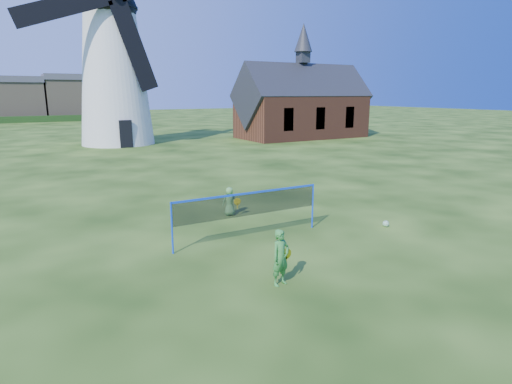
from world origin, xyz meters
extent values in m
plane|color=black|center=(0.00, 0.00, 0.00)|extent=(220.00, 220.00, 0.00)
ellipsoid|color=black|center=(1.88, 29.14, 11.68)|extent=(4.59, 4.59, 3.44)
cylinder|color=black|center=(1.88, 29.14, 11.68)|extent=(4.76, 4.76, 0.19)
cube|color=black|center=(1.88, 26.01, 1.17)|extent=(1.06, 0.13, 2.34)
cube|color=black|center=(1.88, 26.65, 5.31)|extent=(0.74, 0.13, 0.96)
cube|color=black|center=(1.88, 27.16, 8.70)|extent=(0.64, 0.13, 0.85)
cylinder|color=black|center=(1.88, 31.79, 12.63)|extent=(2.34, 0.13, 2.34)
cylinder|color=black|center=(1.88, 31.26, 12.63)|extent=(0.15, 1.91, 0.15)
cube|color=black|center=(-2.05, 26.64, 11.01)|extent=(7.52, 0.11, 3.75)
cube|color=black|center=(3.18, 26.64, 8.38)|extent=(3.75, 0.11, 7.52)
cube|color=brown|center=(19.91, 25.90, 2.13)|extent=(12.81, 6.40, 4.27)
cube|color=#2D3035|center=(19.91, 25.90, 4.27)|extent=(13.45, 6.52, 6.52)
cube|color=#2D3035|center=(19.91, 25.90, 8.06)|extent=(1.07, 1.07, 1.07)
cone|color=#2D3035|center=(19.91, 25.90, 9.99)|extent=(1.81, 1.81, 2.78)
cube|color=black|center=(16.18, 22.75, 2.13)|extent=(1.07, 0.11, 2.13)
cube|color=black|center=(19.91, 22.75, 2.13)|extent=(1.07, 0.11, 2.13)
cube|color=black|center=(23.65, 22.75, 2.13)|extent=(1.07, 0.11, 2.13)
cylinder|color=blue|center=(-2.63, 0.40, 0.78)|extent=(0.05, 0.05, 1.55)
cylinder|color=blue|center=(2.37, 0.40, 0.78)|extent=(0.05, 0.05, 1.55)
cube|color=black|center=(-0.13, 0.40, 1.15)|extent=(5.00, 0.02, 0.70)
cube|color=blue|center=(-0.13, 0.40, 1.52)|extent=(5.00, 0.02, 0.06)
imported|color=#368937|center=(-1.00, -2.85, 0.70)|extent=(0.57, 0.44, 1.40)
cylinder|color=yellow|center=(-0.72, -2.67, 0.68)|extent=(0.28, 0.02, 0.28)
cube|color=yellow|center=(-0.72, -2.67, 0.51)|extent=(0.03, 0.02, 0.20)
imported|color=#5CA04D|center=(0.56, 3.19, 0.55)|extent=(0.60, 0.46, 1.09)
cylinder|color=yellow|center=(0.78, 2.97, 0.56)|extent=(0.28, 0.02, 0.28)
cube|color=yellow|center=(0.78, 2.97, 0.39)|extent=(0.03, 0.02, 0.20)
sphere|color=green|center=(4.68, -0.78, 0.11)|extent=(0.22, 0.22, 0.22)
cube|color=gray|center=(-5.24, 72.00, 3.11)|extent=(7.50, 8.00, 6.21)
cube|color=#4C4C54|center=(-5.24, 72.00, 6.71)|extent=(7.80, 8.40, 1.00)
cube|color=gray|center=(2.57, 72.00, 3.35)|extent=(7.52, 8.00, 6.70)
cube|color=#4C4C54|center=(2.57, 72.00, 7.20)|extent=(7.82, 8.40, 1.00)
camera|label=1|loc=(-6.22, -10.93, 4.56)|focal=29.83mm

